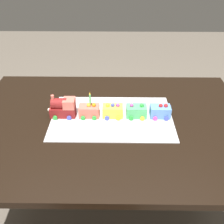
# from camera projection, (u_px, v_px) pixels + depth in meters

# --- Properties ---
(ground_plane) EXTENTS (8.00, 8.00, 0.00)m
(ground_plane) POSITION_uv_depth(u_px,v_px,m) (110.00, 216.00, 1.76)
(ground_plane) COLOR #6B6054
(dining_table) EXTENTS (1.40, 1.00, 0.74)m
(dining_table) POSITION_uv_depth(u_px,v_px,m) (110.00, 138.00, 1.42)
(dining_table) COLOR black
(dining_table) RESTS_ON ground
(cake_board) EXTENTS (0.60, 0.40, 0.00)m
(cake_board) POSITION_uv_depth(u_px,v_px,m) (112.00, 117.00, 1.38)
(cake_board) COLOR silver
(cake_board) RESTS_ON dining_table
(cake_locomotive) EXTENTS (0.14, 0.08, 0.12)m
(cake_locomotive) POSITION_uv_depth(u_px,v_px,m) (63.00, 107.00, 1.37)
(cake_locomotive) COLOR maroon
(cake_locomotive) RESTS_ON cake_board
(cake_car_gondola_coral) EXTENTS (0.10, 0.08, 0.07)m
(cake_car_gondola_coral) POSITION_uv_depth(u_px,v_px,m) (89.00, 111.00, 1.38)
(cake_car_gondola_coral) COLOR #F27260
(cake_car_gondola_coral) RESTS_ON cake_board
(cake_car_hopper_lemon) EXTENTS (0.10, 0.08, 0.07)m
(cake_car_hopper_lemon) POSITION_uv_depth(u_px,v_px,m) (113.00, 111.00, 1.38)
(cake_car_hopper_lemon) COLOR #F4E04C
(cake_car_hopper_lemon) RESTS_ON cake_board
(cake_car_caboose_mint_green) EXTENTS (0.10, 0.08, 0.07)m
(cake_car_caboose_mint_green) POSITION_uv_depth(u_px,v_px,m) (136.00, 111.00, 1.37)
(cake_car_caboose_mint_green) COLOR #59CC7A
(cake_car_caboose_mint_green) RESTS_ON cake_board
(cake_car_flatbed_sky_blue) EXTENTS (0.10, 0.08, 0.07)m
(cake_car_flatbed_sky_blue) POSITION_uv_depth(u_px,v_px,m) (160.00, 111.00, 1.37)
(cake_car_flatbed_sky_blue) COLOR #669EEA
(cake_car_flatbed_sky_blue) RESTS_ON cake_board
(birthday_candle) EXTENTS (0.01, 0.01, 0.06)m
(birthday_candle) POSITION_uv_depth(u_px,v_px,m) (90.00, 98.00, 1.34)
(birthday_candle) COLOR #66D872
(birthday_candle) RESTS_ON cake_car_gondola_coral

